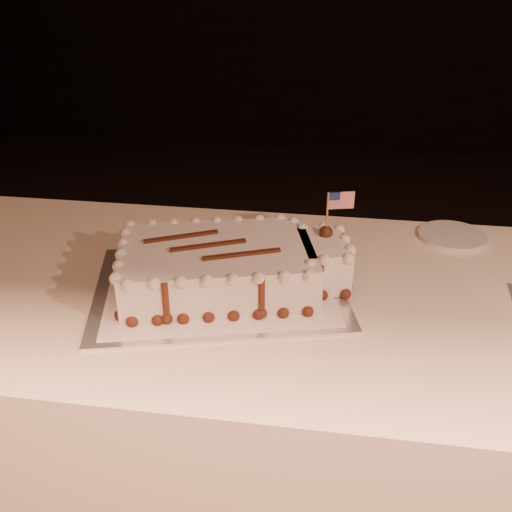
# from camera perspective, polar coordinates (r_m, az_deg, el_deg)

# --- Properties ---
(banquet_table) EXTENTS (2.40, 0.80, 0.75)m
(banquet_table) POSITION_cam_1_polar(r_m,az_deg,el_deg) (1.46, 13.16, -16.72)
(banquet_table) COLOR #FFE3C5
(banquet_table) RESTS_ON ground
(cake_board) EXTENTS (0.60, 0.51, 0.01)m
(cake_board) POSITION_cam_1_polar(r_m,az_deg,el_deg) (1.22, -3.72, -3.15)
(cake_board) COLOR white
(cake_board) RESTS_ON banquet_table
(doily) EXTENTS (0.54, 0.46, 0.00)m
(doily) POSITION_cam_1_polar(r_m,az_deg,el_deg) (1.22, -3.72, -2.95)
(doily) COLOR white
(doily) RESTS_ON cake_board
(sheet_cake) EXTENTS (0.51, 0.36, 0.20)m
(sheet_cake) POSITION_cam_1_polar(r_m,az_deg,el_deg) (1.20, -2.48, -0.92)
(sheet_cake) COLOR white
(sheet_cake) RESTS_ON doily
(side_plate) EXTENTS (0.17, 0.17, 0.01)m
(side_plate) POSITION_cam_1_polar(r_m,az_deg,el_deg) (1.52, 19.02, 1.89)
(side_plate) COLOR silver
(side_plate) RESTS_ON banquet_table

